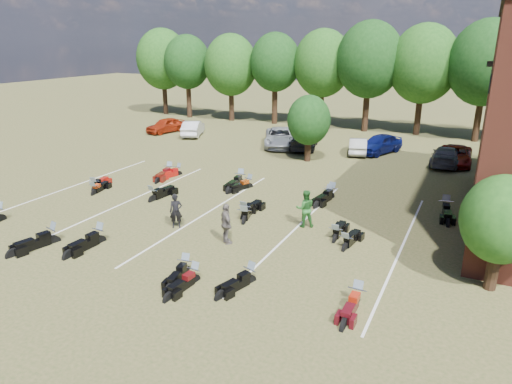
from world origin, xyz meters
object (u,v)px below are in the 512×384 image
Objects in this scene: motorcycle_7 at (95,190)px; motorcycle_14 at (169,175)px; person_grey at (226,224)px; motorcycle_3 at (185,273)px; person_green at (305,208)px; car_0 at (166,125)px; motorcycle_0 at (0,221)px; car_4 at (380,144)px; person_black at (176,211)px.

motorcycle_14 is at bearing -129.58° from motorcycle_7.
motorcycle_3 is at bearing 129.39° from person_grey.
person_grey is at bearing 26.70° from person_green.
person_grey is (18.15, -19.64, 0.24)m from car_0.
person_green is at bearing 167.03° from motorcycle_7.
motorcycle_0 is at bearing -115.24° from motorcycle_14.
motorcycle_14 is (-8.75, 10.75, 0.00)m from motorcycle_3.
motorcycle_14 is at bearing -48.00° from person_green.
car_0 is 1.66× the size of motorcycle_0.
person_grey reaches higher than motorcycle_14.
car_4 is 2.40× the size of person_green.
car_4 is 16.90m from person_green.
car_0 is 0.92× the size of car_4.
person_green reaches higher than person_black.
person_grey is 0.82× the size of motorcycle_14.
person_grey is at bearing -51.20° from motorcycle_14.
person_green is at bearing 58.02° from motorcycle_3.
person_green is (5.57, 2.90, 0.09)m from person_black.
motorcycle_0 is 1.24× the size of motorcycle_3.
person_black reaches higher than motorcycle_14.
person_green is 0.75× the size of motorcycle_0.
car_4 is 1.94× the size of motorcycle_14.
person_green is 13.49m from motorcycle_7.
person_green is 15.42m from motorcycle_0.
person_black is at bearing -39.31° from car_0.
motorcycle_0 is at bearing -3.67° from person_green.
car_4 is 2.10× the size of motorcycle_7.
person_black reaches higher than car_4.
person_grey is 0.88× the size of motorcycle_7.
motorcycle_0 is (-14.10, -23.12, -0.77)m from car_4.
person_black is 0.91× the size of person_green.
motorcycle_0 is (-14.07, -6.22, -0.94)m from person_green.
car_0 is 2.19× the size of person_grey.
car_4 is at bearing 39.80° from person_black.
motorcycle_14 is (2.15, 4.62, 0.00)m from motorcycle_7.
car_4 is at bearing 14.37° from car_0.
car_0 is at bearing 117.33° from motorcycle_14.
car_0 reaches higher than motorcycle_14.
person_green is at bearing -25.70° from car_0.
car_4 is (20.63, 0.67, 0.06)m from car_0.
car_4 is at bearing 50.79° from motorcycle_0.
motorcycle_0 is 5.86m from motorcycle_7.
person_grey is 11.44m from motorcycle_7.
person_black is 3.15m from person_grey.
person_green reaches higher than motorcycle_3.
car_4 is 2.25× the size of motorcycle_3.
car_0 reaches higher than motorcycle_0.
motorcycle_14 is (-8.85, 7.63, -0.95)m from person_grey.
person_green is 0.99× the size of person_grey.
car_4 reaches higher than car_0.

